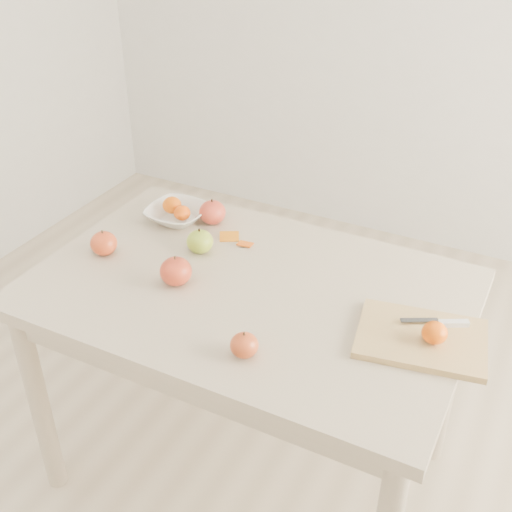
% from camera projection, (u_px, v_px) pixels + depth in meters
% --- Properties ---
extents(ground, '(3.50, 3.50, 0.00)m').
position_uv_depth(ground, '(249.00, 466.00, 2.18)').
color(ground, '#C6B293').
rests_on(ground, ground).
extents(table, '(1.20, 0.80, 0.75)m').
position_uv_depth(table, '(248.00, 314.00, 1.83)').
color(table, '#C7B396').
rests_on(table, ground).
extents(cutting_board, '(0.34, 0.28, 0.02)m').
position_uv_depth(cutting_board, '(421.00, 338.00, 1.57)').
color(cutting_board, tan).
rests_on(cutting_board, table).
extents(board_tangerine, '(0.06, 0.06, 0.05)m').
position_uv_depth(board_tangerine, '(435.00, 333.00, 1.54)').
color(board_tangerine, '#D04F07').
rests_on(board_tangerine, cutting_board).
extents(fruit_bowl, '(0.19, 0.19, 0.05)m').
position_uv_depth(fruit_bowl, '(177.00, 214.00, 2.08)').
color(fruit_bowl, white).
rests_on(fruit_bowl, table).
extents(bowl_tangerine_near, '(0.06, 0.06, 0.05)m').
position_uv_depth(bowl_tangerine_near, '(172.00, 205.00, 2.09)').
color(bowl_tangerine_near, '#E85408').
rests_on(bowl_tangerine_near, fruit_bowl).
extents(bowl_tangerine_far, '(0.05, 0.05, 0.05)m').
position_uv_depth(bowl_tangerine_far, '(182.00, 213.00, 2.05)').
color(bowl_tangerine_far, '#E14307').
rests_on(bowl_tangerine_far, fruit_bowl).
extents(orange_peel_a, '(0.07, 0.07, 0.01)m').
position_uv_depth(orange_peel_a, '(229.00, 238.00, 2.00)').
color(orange_peel_a, orange).
rests_on(orange_peel_a, table).
extents(orange_peel_b, '(0.05, 0.04, 0.01)m').
position_uv_depth(orange_peel_b, '(245.00, 245.00, 1.96)').
color(orange_peel_b, '#E75D10').
rests_on(orange_peel_b, table).
extents(paring_knife, '(0.16, 0.08, 0.01)m').
position_uv_depth(paring_knife, '(448.00, 323.00, 1.60)').
color(paring_knife, white).
rests_on(paring_knife, cutting_board).
extents(apple_green, '(0.08, 0.08, 0.07)m').
position_uv_depth(apple_green, '(200.00, 242.00, 1.91)').
color(apple_green, '#538911').
rests_on(apple_green, table).
extents(apple_red_d, '(0.08, 0.08, 0.07)m').
position_uv_depth(apple_red_d, '(104.00, 243.00, 1.90)').
color(apple_red_d, '#9F1205').
rests_on(apple_red_d, table).
extents(apple_red_a, '(0.09, 0.09, 0.08)m').
position_uv_depth(apple_red_a, '(212.00, 212.00, 2.06)').
color(apple_red_a, maroon).
rests_on(apple_red_a, table).
extents(apple_red_b, '(0.09, 0.09, 0.08)m').
position_uv_depth(apple_red_b, '(176.00, 271.00, 1.77)').
color(apple_red_b, maroon).
rests_on(apple_red_b, table).
extents(apple_red_e, '(0.07, 0.07, 0.06)m').
position_uv_depth(apple_red_e, '(244.00, 345.00, 1.52)').
color(apple_red_e, maroon).
rests_on(apple_red_e, table).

